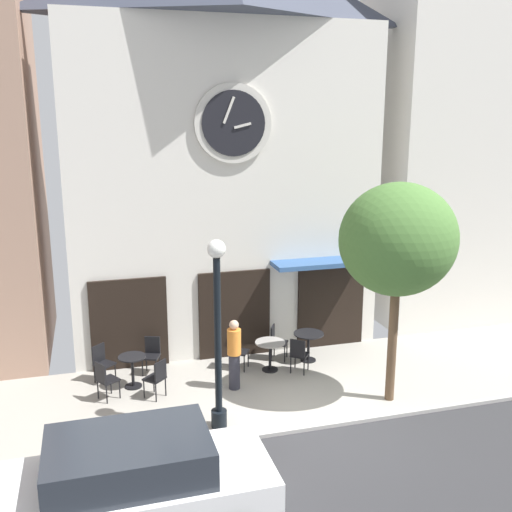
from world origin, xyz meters
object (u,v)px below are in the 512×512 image
Objects in this scene: cafe_chair_right_end at (157,376)px; parked_car_white at (130,486)px; cafe_table_center_left at (309,340)px; cafe_chair_under_awning at (152,352)px; cafe_table_rightmost at (270,350)px; cafe_chair_corner at (105,378)px; street_lamp at (218,335)px; street_tree at (398,240)px; cafe_table_near_door at (132,366)px; pedestrian_orange at (234,354)px; cafe_chair_facing_street at (236,348)px; cafe_chair_mid_row at (102,360)px; cafe_chair_left_end at (276,340)px; cafe_chair_near_tree at (299,353)px.

cafe_chair_right_end is 4.34m from parked_car_white.
cafe_table_center_left is 3.97m from cafe_chair_under_awning.
cafe_table_rightmost is 0.83× the size of cafe_chair_corner.
street_lamp is 0.80× the size of street_tree.
cafe_table_rightmost is at bearing 0.07° from cafe_table_near_door.
street_tree is 4.48m from pedestrian_orange.
street_lamp is at bearing -178.08° from street_tree.
street_lamp is 4.33× the size of cafe_chair_right_end.
cafe_chair_mid_row is at bearing 177.07° from cafe_chair_facing_street.
cafe_chair_under_awning is 5.71m from parked_car_white.
cafe_chair_under_awning is at bearing 45.44° from cafe_chair_corner.
cafe_chair_mid_row reaches higher than cafe_table_center_left.
street_lamp reaches higher than cafe_table_center_left.
street_lamp is 3.93m from cafe_chair_left_end.
cafe_chair_right_end reaches higher than cafe_table_rightmost.
cafe_chair_near_tree is 1.00× the size of cafe_chair_left_end.
street_tree is 5.39× the size of cafe_chair_under_awning.
cafe_table_near_door is at bearing -127.08° from cafe_chair_under_awning.
cafe_chair_corner is at bearing -134.56° from cafe_chair_under_awning.
pedestrian_orange reaches higher than cafe_chair_mid_row.
cafe_chair_under_awning is 2.26m from pedestrian_orange.
cafe_chair_right_end and cafe_chair_mid_row have the same top height.
street_lamp is at bearing -138.27° from cafe_table_center_left.
parked_car_white is (-1.93, -2.64, -1.22)m from street_lamp.
pedestrian_orange reaches higher than cafe_chair_under_awning.
cafe_chair_near_tree is (-1.49, 1.84, -3.10)m from street_tree.
cafe_chair_under_awning is at bearing 88.95° from cafe_chair_right_end.
street_tree is 6.04m from cafe_chair_right_end.
cafe_chair_left_end is at bearing 53.71° from parked_car_white.
cafe_table_rightmost is 2.94m from cafe_chair_right_end.
cafe_chair_left_end is at bearing 1.53° from cafe_chair_mid_row.
cafe_table_rightmost is at bearing 7.04° from cafe_chair_corner.
cafe_table_center_left is 5.15m from cafe_chair_mid_row.
cafe_chair_under_awning is (0.51, 0.68, 0.02)m from cafe_table_near_door.
cafe_chair_facing_street is (2.08, 1.05, 0.00)m from cafe_chair_right_end.
cafe_table_center_left is at bearing 14.21° from cafe_chair_right_end.
cafe_table_rightmost is 0.17× the size of parked_car_white.
cafe_chair_corner reaches higher than cafe_table_center_left.
cafe_table_near_door is at bearing 123.66° from street_lamp.
cafe_chair_near_tree is (2.43, 1.97, -1.45)m from street_lamp.
cafe_chair_mid_row is (-5.15, 0.21, -0.02)m from cafe_table_center_left.
cafe_chair_mid_row is at bearing 177.64° from cafe_table_center_left.
parked_car_white is at bearing -101.74° from cafe_chair_right_end.
street_tree is 5.39× the size of cafe_chair_near_tree.
street_lamp reaches higher than cafe_table_near_door.
cafe_chair_left_end is at bearing 156.67° from cafe_table_center_left.
cafe_chair_right_end is 1.00× the size of cafe_chair_corner.
cafe_chair_under_awning is 1.00× the size of cafe_chair_left_end.
pedestrian_orange is at bearing -4.64° from cafe_chair_corner.
parked_car_white reaches higher than cafe_chair_under_awning.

